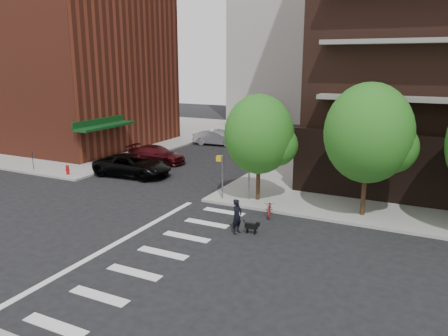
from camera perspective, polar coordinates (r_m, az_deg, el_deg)
name	(u,v)px	position (r m, az deg, el deg)	size (l,w,h in m)	color
ground	(109,241)	(21.23, -14.79, -9.19)	(120.00, 120.00, 0.00)	black
sidewalk_nw	(81,132)	(54.13, -18.23, 4.54)	(31.00, 33.00, 0.15)	gray
crosswalk	(148,250)	(19.93, -9.91, -10.46)	(3.85, 13.00, 0.01)	silver
midrise_nw	(51,40)	(47.95, -21.67, 15.27)	(21.40, 15.50, 20.00)	maroon
tree_a	(259,134)	(25.13, 4.59, 4.40)	(4.00, 4.00, 5.90)	#301E11
tree_b	(368,133)	(23.53, 18.34, 4.34)	(4.50, 4.50, 6.65)	#301E11
pedestrian_signal	(228,170)	(25.72, 0.53, -0.32)	(2.18, 0.67, 2.60)	slate
fire_hydrant	(67,169)	(33.41, -19.77, -0.14)	(0.24, 0.24, 0.73)	#A50C0C
parking_meter	(33,159)	(35.89, -23.72, 1.09)	(0.10, 0.08, 1.32)	black
parked_car_black	(133,165)	(32.21, -11.84, 0.33)	(5.70, 2.63, 1.58)	black
parked_car_maroon	(157,154)	(36.07, -8.79, 1.76)	(4.89, 1.99, 1.42)	#440D11
parked_car_silver	(217,137)	(43.39, -0.91, 4.02)	(4.69, 1.64, 1.55)	silver
scooter	(270,208)	(23.68, 5.97, -5.25)	(0.57, 1.64, 0.86)	maroon
dog_walker	(237,216)	(21.11, 1.72, -6.34)	(0.41, 0.63, 1.72)	black
dog	(252,226)	(21.25, 3.67, -7.59)	(0.73, 0.22, 0.62)	black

